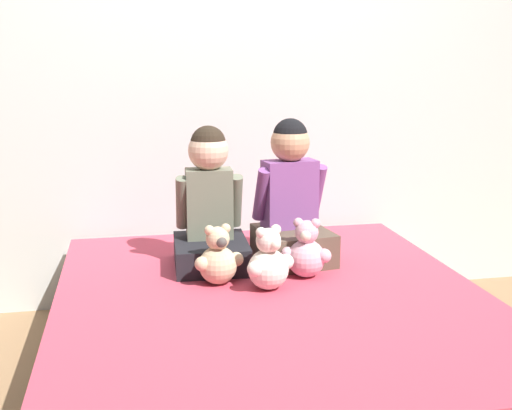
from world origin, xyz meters
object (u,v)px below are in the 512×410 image
bed (272,341)px  teddy_bear_held_by_right_child (306,252)px  child_on_right (291,203)px  teddy_bear_between_children (269,263)px  teddy_bear_held_by_left_child (218,259)px  child_on_left (210,209)px

bed → teddy_bear_held_by_right_child: 0.39m
child_on_right → teddy_bear_between_children: child_on_right is taller
teddy_bear_held_by_left_child → teddy_bear_held_by_right_child: size_ratio=0.98×
teddy_bear_between_children → child_on_left: bearing=92.6°
teddy_bear_held_by_left_child → teddy_bear_held_by_right_child: 0.37m
teddy_bear_held_by_left_child → teddy_bear_held_by_right_child: (0.37, 0.01, 0.00)m
child_on_left → teddy_bear_held_by_left_child: child_on_left is taller
child_on_left → teddy_bear_held_by_right_child: child_on_left is taller
bed → teddy_bear_held_by_right_child: bearing=42.5°
bed → teddy_bear_between_children: bearing=94.5°
child_on_left → teddy_bear_between_children: (0.19, -0.36, -0.14)m
child_on_right → teddy_bear_held_by_left_child: 0.48m
child_on_left → child_on_right: child_on_right is taller
bed → child_on_left: bearing=114.8°
child_on_right → teddy_bear_between_children: size_ratio=2.48×
child_on_right → teddy_bear_held_by_left_child: child_on_right is taller
teddy_bear_held_by_right_child → child_on_left: bearing=167.3°
bed → child_on_right: (0.18, 0.41, 0.46)m
teddy_bear_held_by_right_child → teddy_bear_between_children: 0.22m
child_on_left → teddy_bear_held_by_right_child: bearing=-30.9°
child_on_right → teddy_bear_held_by_right_child: 0.29m
teddy_bear_held_by_left_child → child_on_right: bearing=21.4°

